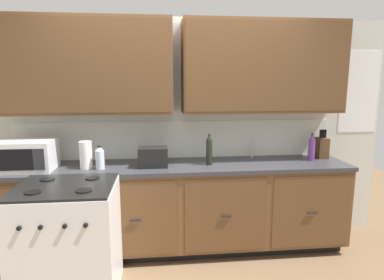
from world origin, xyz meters
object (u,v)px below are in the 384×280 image
Objects in this scene: knife_block at (322,147)px; paper_towel_roll at (86,155)px; toaster at (153,157)px; bottle_dark at (209,150)px; stove_range at (69,241)px; bottle_violet at (312,147)px; microwave at (27,155)px; bottle_clear at (100,158)px.

knife_block is 2.45m from paper_towel_roll.
toaster is 0.91× the size of bottle_dark.
bottle_dark is at bearing -172.47° from knife_block.
bottle_violet is (2.32, 0.65, 0.59)m from stove_range.
stove_range is 0.95m from microwave.
knife_block is at bearing 3.63° from microwave.
bottle_violet is 1.28× the size of bottle_clear.
microwave is at bearing 130.20° from stove_range.
paper_towel_roll is at bearing -175.67° from knife_block.
bottle_violet reaches higher than toaster.
paper_towel_roll is at bearing 0.37° from microwave.
toaster is 1.82m from knife_block.
knife_block is at bearing 6.01° from toaster.
paper_towel_roll is at bearing -177.92° from bottle_violet.
toaster is at bearing -177.50° from bottle_dark.
paper_towel_roll reaches higher than toaster.
toaster is 0.63m from paper_towel_roll.
bottle_clear is (-1.05, -0.05, -0.04)m from bottle_dark.
paper_towel_roll reaches higher than bottle_clear.
bottle_violet is at bearing 2.08° from paper_towel_roll.
stove_range is at bearing -164.26° from bottle_violet.
bottle_dark is (-1.09, -0.06, 0.01)m from bottle_violet.
stove_range is 1.49m from bottle_dark.
bottle_clear is at bearing -176.58° from toaster.
knife_block is at bearing 16.93° from stove_range.
stove_range is 0.80m from bottle_clear.
stove_range is at bearing -154.37° from bottle_dark.
microwave is 1.69× the size of bottle_violet.
paper_towel_roll is at bearing 165.38° from bottle_clear.
bottle_dark is 1.05m from bottle_clear.
bottle_violet is at bearing 3.16° from bottle_clear.
microwave reaches higher than bottle_clear.
bottle_clear is (0.66, -0.03, -0.03)m from microwave.
paper_towel_roll is (-2.44, -0.18, 0.01)m from knife_block.
bottle_clear is (0.18, 0.54, 0.56)m from stove_range.
bottle_dark reaches higher than bottle_clear.
microwave is at bearing -179.26° from bottle_dark.
bottle_violet is (1.64, 0.09, 0.04)m from toaster.
stove_range is 3.35× the size of bottle_violet.
bottle_dark reaches higher than stove_range.
bottle_violet reaches higher than bottle_clear.
bottle_violet is (2.28, 0.08, 0.01)m from paper_towel_roll.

